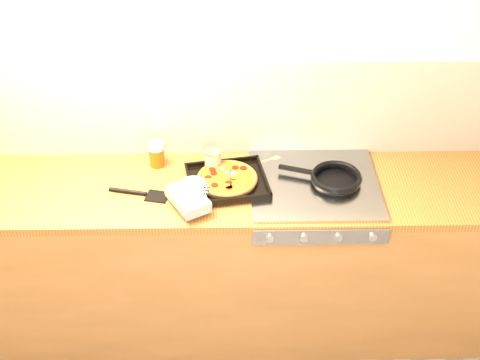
{
  "coord_description": "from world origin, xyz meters",
  "views": [
    {
      "loc": [
        0.06,
        -1.41,
        2.78
      ],
      "look_at": [
        0.1,
        1.08,
        0.95
      ],
      "focal_mm": 50.0,
      "sensor_mm": 36.0,
      "label": 1
    }
  ],
  "objects_px": {
    "tomato_can": "(213,161)",
    "juice_glass": "(157,154)",
    "pizza_on_tray": "(216,184)",
    "frying_pan": "(335,178)"
  },
  "relations": [
    {
      "from": "pizza_on_tray",
      "to": "frying_pan",
      "type": "distance_m",
      "value": 0.56
    },
    {
      "from": "frying_pan",
      "to": "tomato_can",
      "type": "relative_size",
      "value": 3.61
    },
    {
      "from": "frying_pan",
      "to": "juice_glass",
      "type": "xyz_separation_m",
      "value": [
        -0.85,
        0.17,
        0.03
      ]
    },
    {
      "from": "pizza_on_tray",
      "to": "tomato_can",
      "type": "height_order",
      "value": "tomato_can"
    },
    {
      "from": "pizza_on_tray",
      "to": "juice_glass",
      "type": "relative_size",
      "value": 3.82
    },
    {
      "from": "frying_pan",
      "to": "juice_glass",
      "type": "distance_m",
      "value": 0.86
    },
    {
      "from": "tomato_can",
      "to": "juice_glass",
      "type": "distance_m",
      "value": 0.28
    },
    {
      "from": "pizza_on_tray",
      "to": "frying_pan",
      "type": "relative_size",
      "value": 1.17
    },
    {
      "from": "frying_pan",
      "to": "tomato_can",
      "type": "xyz_separation_m",
      "value": [
        -0.57,
        0.12,
        0.02
      ]
    },
    {
      "from": "frying_pan",
      "to": "juice_glass",
      "type": "height_order",
      "value": "juice_glass"
    }
  ]
}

